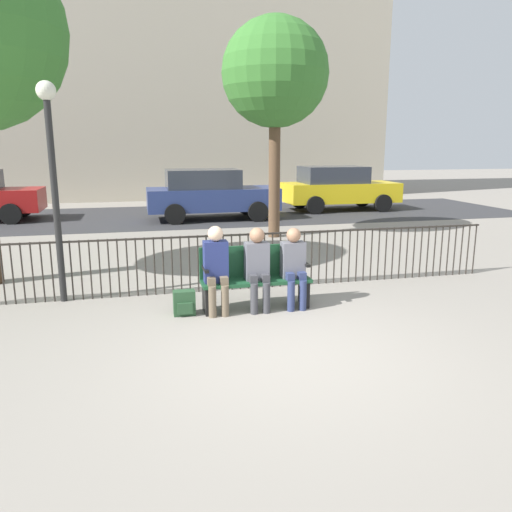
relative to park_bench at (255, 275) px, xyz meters
name	(u,v)px	position (x,y,z in m)	size (l,w,h in m)	color
ground_plane	(289,352)	(0.00, -1.72, -0.49)	(80.00, 80.00, 0.00)	gray
park_bench	(255,275)	(0.00, 0.00, 0.00)	(1.61, 0.45, 0.92)	#194728
seated_person_0	(216,265)	(-0.59, -0.12, 0.22)	(0.34, 0.39, 1.27)	brown
seated_person_1	(257,264)	(0.01, -0.13, 0.20)	(0.34, 0.39, 1.22)	#3D3D42
seated_person_2	(294,263)	(0.56, -0.13, 0.18)	(0.34, 0.39, 1.19)	navy
backpack	(184,303)	(-1.06, -0.11, -0.32)	(0.31, 0.22, 0.36)	#284C2D
fence_railing	(240,257)	(-0.02, 0.98, 0.07)	(9.01, 0.03, 0.95)	#2D2823
tree_0	(275,74)	(1.86, 5.64, 3.61)	(2.68, 2.68, 5.48)	brown
lamp_post	(52,157)	(-2.82, 0.99, 1.71)	(0.28, 0.28, 3.27)	black
street_surface	(186,215)	(0.00, 10.28, -0.49)	(24.00, 6.00, 0.01)	#333335
parked_car_0	(338,188)	(5.66, 10.44, 0.35)	(4.20, 1.94, 1.62)	yellow
parked_car_1	(210,194)	(0.68, 9.20, 0.35)	(4.20, 1.94, 1.62)	navy
building_facade	(165,45)	(0.00, 18.28, 6.46)	(20.00, 6.00, 13.90)	#B2A893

